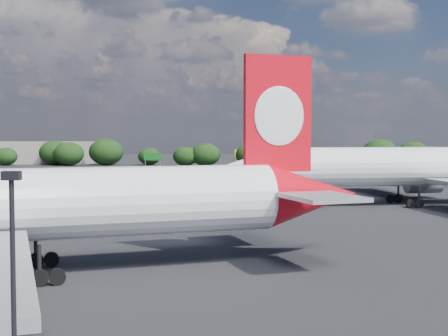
{
  "coord_description": "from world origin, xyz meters",
  "views": [
    {
      "loc": [
        18.66,
        -32.25,
        10.32
      ],
      "look_at": [
        16.0,
        12.0,
        8.0
      ],
      "focal_mm": 50.0,
      "sensor_mm": 36.0,
      "label": 1
    }
  ],
  "objects": [
    {
      "name": "ground",
      "position": [
        0.0,
        60.0,
        0.0
      ],
      "size": [
        500.0,
        500.0,
        0.0
      ],
      "primitive_type": "plane",
      "color": "black",
      "rests_on": "ground"
    },
    {
      "name": "qantas_airliner",
      "position": [
        2.04,
        11.85,
        5.14
      ],
      "size": [
        49.62,
        47.77,
        16.87
      ],
      "color": "white",
      "rests_on": "ground"
    },
    {
      "name": "china_southern_airliner",
      "position": [
        40.66,
        60.85,
        5.56
      ],
      "size": [
        55.65,
        53.2,
        18.25
      ],
      "color": "white",
      "rests_on": "ground"
    },
    {
      "name": "apron_lamp_post",
      "position": [
        11.11,
        -13.88,
        5.26
      ],
      "size": [
        0.55,
        0.3,
        9.25
      ],
      "color": "black",
      "rests_on": "ground"
    },
    {
      "name": "terminal_building",
      "position": [
        -65.0,
        192.0,
        4.0
      ],
      "size": [
        42.0,
        16.0,
        8.0
      ],
      "color": "gray",
      "rests_on": "ground"
    },
    {
      "name": "highway_sign",
      "position": [
        -18.0,
        176.0,
        3.13
      ],
      "size": [
        6.0,
        0.3,
        4.5
      ],
      "color": "#125C1A",
      "rests_on": "ground"
    },
    {
      "name": "billboard_yellow",
      "position": [
        12.0,
        182.0,
        3.87
      ],
      "size": [
        5.0,
        0.3,
        5.5
      ],
      "color": "yellow",
      "rests_on": "ground"
    },
    {
      "name": "horizon_treeline",
      "position": [
        8.88,
        179.23,
        3.98
      ],
      "size": [
        206.32,
        15.66,
        9.21
      ],
      "color": "black",
      "rests_on": "ground"
    }
  ]
}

